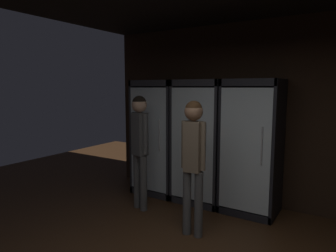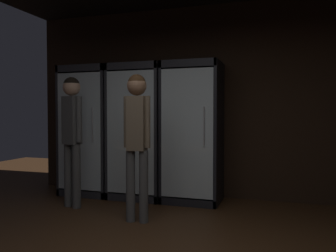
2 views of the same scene
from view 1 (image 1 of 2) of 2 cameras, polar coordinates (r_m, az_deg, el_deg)
name	(u,v)px [view 1 (image 1 of 2)]	position (r m, az deg, el deg)	size (l,w,h in m)	color
wall_back	(286,116)	(4.73, 21.24, 1.80)	(6.00, 0.06, 2.80)	black
cooler_far_left	(160,138)	(5.24, -1.44, -2.20)	(0.78, 0.67, 1.93)	#2B2B30
cooler_left	(202,142)	(4.85, 6.48, -3.07)	(0.78, 0.67, 1.93)	#2B2B30
cooler_center	(252,148)	(4.57, 15.60, -4.00)	(0.78, 0.67, 1.93)	black
shopper_near	(140,139)	(4.45, -5.35, -2.42)	(0.33, 0.22, 1.69)	#4C4C4C
shopper_far	(193,152)	(3.64, 4.77, -4.97)	(0.31, 0.22, 1.66)	#4C4C4C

